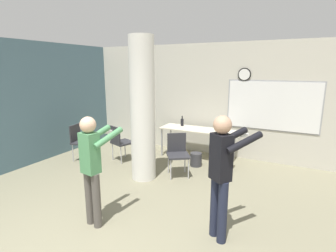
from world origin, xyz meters
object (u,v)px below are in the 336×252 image
object	(u,v)px
bottle_on_table	(182,122)
chair_table_front	(178,151)
folding_table	(198,131)
chair_by_left_wall	(80,140)
person_playing_side	(222,169)
chair_table_right	(222,149)
chair_near_pillar	(120,141)
person_playing_front	(92,163)

from	to	relation	value
bottle_on_table	chair_table_front	xyz separation A→B (m)	(0.50, -1.32, -0.33)
folding_table	chair_table_front	bearing A→B (deg)	-89.10
chair_by_left_wall	person_playing_side	distance (m)	4.13
chair_table_right	person_playing_side	distance (m)	2.39
chair_table_right	chair_near_pillar	bearing A→B (deg)	-167.90
chair_table_right	chair_by_left_wall	world-z (taller)	same
folding_table	chair_table_front	distance (m)	1.19
folding_table	chair_by_left_wall	world-z (taller)	chair_by_left_wall
bottle_on_table	person_playing_front	bearing A→B (deg)	-86.58
folding_table	person_playing_side	world-z (taller)	person_playing_side
chair_table_right	chair_by_left_wall	distance (m)	3.36
chair_table_front	folding_table	bearing A→B (deg)	90.90
person_playing_front	person_playing_side	distance (m)	1.75
chair_near_pillar	person_playing_side	bearing A→B (deg)	-30.80
person_playing_front	chair_near_pillar	bearing A→B (deg)	119.41
chair_near_pillar	chair_by_left_wall	size ratio (longest dim) A/B	1.00
folding_table	chair_table_right	size ratio (longest dim) A/B	2.11
person_playing_side	chair_near_pillar	bearing A→B (deg)	149.20
folding_table	chair_table_right	xyz separation A→B (m)	(0.78, -0.55, -0.18)
folding_table	chair_near_pillar	distance (m)	1.89
chair_table_front	chair_near_pillar	distance (m)	1.58
chair_table_front	person_playing_front	bearing A→B (deg)	-97.73
chair_by_left_wall	person_playing_front	bearing A→B (deg)	-41.00
chair_by_left_wall	person_playing_front	distance (m)	2.93
bottle_on_table	chair_table_front	world-z (taller)	bottle_on_table
chair_near_pillar	chair_by_left_wall	bearing A→B (deg)	-157.89
bottle_on_table	person_playing_front	size ratio (longest dim) A/B	0.16
chair_table_front	person_playing_side	xyz separation A→B (m)	(1.38, -1.64, 0.46)
chair_near_pillar	chair_table_right	world-z (taller)	same
chair_table_front	chair_near_pillar	xyz separation A→B (m)	(-1.57, 0.12, 0.00)
chair_table_front	person_playing_front	world-z (taller)	person_playing_front
folding_table	chair_near_pillar	xyz separation A→B (m)	(-1.55, -1.05, -0.18)
bottle_on_table	chair_table_front	distance (m)	1.45
chair_near_pillar	person_playing_front	distance (m)	2.64
bottle_on_table	chair_table_front	size ratio (longest dim) A/B	0.30
person_playing_front	person_playing_side	world-z (taller)	person_playing_side
chair_near_pillar	chair_by_left_wall	xyz separation A→B (m)	(-0.91, -0.37, 0.00)
chair_table_front	chair_table_right	world-z (taller)	same
folding_table	bottle_on_table	world-z (taller)	bottle_on_table
chair_table_front	chair_by_left_wall	distance (m)	2.49
folding_table	person_playing_front	distance (m)	3.34
chair_table_front	bottle_on_table	bearing A→B (deg)	110.66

